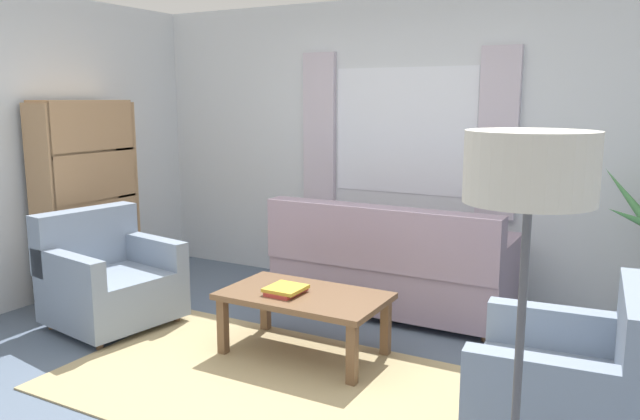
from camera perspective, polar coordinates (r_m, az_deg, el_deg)
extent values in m
plane|color=slate|center=(4.00, -4.84, -15.54)|extent=(6.24, 6.24, 0.00)
cube|color=silver|center=(5.64, 7.85, 5.67)|extent=(5.32, 0.12, 2.60)
cube|color=white|center=(5.57, 7.66, 7.17)|extent=(1.30, 0.01, 1.10)
cube|color=silver|center=(5.90, -0.04, 7.42)|extent=(0.32, 0.06, 1.40)
cube|color=silver|center=(5.30, 15.99, 6.72)|extent=(0.32, 0.06, 1.40)
cube|color=tan|center=(4.00, -4.84, -15.46)|extent=(2.60, 1.62, 0.01)
cube|color=#998499|center=(5.21, 6.68, -6.46)|extent=(1.90, 0.80, 0.38)
cube|color=#998499|center=(4.81, 5.34, -2.52)|extent=(1.90, 0.20, 0.48)
cube|color=#998499|center=(4.88, 16.28, -4.17)|extent=(0.16, 0.80, 0.24)
cube|color=#998499|center=(5.50, -1.66, -2.14)|extent=(0.16, 0.80, 0.24)
cylinder|color=brown|center=(5.31, 16.51, -8.97)|extent=(0.06, 0.06, 0.06)
cylinder|color=brown|center=(5.88, 0.03, -6.67)|extent=(0.06, 0.06, 0.06)
cylinder|color=brown|center=(4.76, 14.90, -11.16)|extent=(0.06, 0.06, 0.06)
cylinder|color=brown|center=(5.39, -3.09, -8.28)|extent=(0.06, 0.06, 0.06)
cube|color=gray|center=(5.09, -18.36, -7.43)|extent=(0.92, 0.96, 0.36)
cube|color=gray|center=(5.26, -20.61, -2.38)|extent=(0.31, 0.86, 0.46)
cube|color=gray|center=(4.83, -22.11, -5.02)|extent=(0.81, 0.25, 0.22)
cube|color=gray|center=(5.21, -15.24, -3.55)|extent=(0.81, 0.25, 0.22)
cylinder|color=brown|center=(4.73, -19.51, -11.55)|extent=(0.05, 0.05, 0.06)
cylinder|color=brown|center=(5.09, -12.97, -9.64)|extent=(0.05, 0.05, 0.06)
cylinder|color=brown|center=(5.25, -23.32, -9.61)|extent=(0.05, 0.05, 0.06)
cylinder|color=brown|center=(5.58, -17.15, -8.06)|extent=(0.05, 0.05, 0.06)
cube|color=gray|center=(3.38, 20.91, -16.73)|extent=(0.87, 0.91, 0.36)
cube|color=gray|center=(3.60, 21.52, -10.08)|extent=(0.81, 0.19, 0.22)
cube|color=gray|center=(2.94, 20.89, -14.74)|extent=(0.81, 0.19, 0.22)
cylinder|color=brown|center=(3.80, 15.97, -16.87)|extent=(0.05, 0.05, 0.06)
cube|color=brown|center=(4.24, -1.47, -7.88)|extent=(1.10, 0.64, 0.04)
cube|color=brown|center=(4.37, -8.87, -10.49)|extent=(0.06, 0.06, 0.40)
cube|color=brown|center=(3.89, 2.96, -13.08)|extent=(0.06, 0.06, 0.40)
cube|color=brown|center=(4.77, -5.01, -8.63)|extent=(0.06, 0.06, 0.40)
cube|color=brown|center=(4.33, 6.03, -10.65)|extent=(0.06, 0.06, 0.40)
cube|color=#B23833|center=(4.23, -3.11, -7.45)|extent=(0.19, 0.28, 0.03)
cube|color=gold|center=(4.22, -3.15, -7.16)|extent=(0.24, 0.25, 0.02)
cone|color=#47894C|center=(4.98, 26.67, 0.58)|extent=(0.52, 0.44, 0.55)
cone|color=#47894C|center=(4.73, 27.24, -0.96)|extent=(0.47, 0.24, 0.27)
cube|color=#A87F56|center=(6.14, -17.37, 1.43)|extent=(0.30, 0.04, 1.70)
cube|color=#A87F56|center=(5.56, -24.05, 0.14)|extent=(0.30, 0.04, 1.70)
cube|color=#A87F56|center=(5.73, -19.63, 0.71)|extent=(0.02, 0.90, 1.70)
cube|color=#A87F56|center=(6.02, -20.05, -7.09)|extent=(0.30, 0.86, 0.02)
cube|color=#A87F56|center=(5.91, -20.30, -3.15)|extent=(0.30, 0.86, 0.02)
cube|color=#A87F56|center=(5.84, -20.55, 0.91)|extent=(0.30, 0.86, 0.02)
cube|color=#A87F56|center=(5.79, -20.82, 5.07)|extent=(0.30, 0.86, 0.02)
cube|color=#A87F56|center=(5.77, -21.08, 9.27)|extent=(0.30, 0.86, 0.02)
cube|color=#2D2D33|center=(6.13, -17.82, -1.53)|extent=(0.28, 0.06, 0.19)
cube|color=#2D2D33|center=(6.08, -18.27, -1.17)|extent=(0.28, 0.06, 0.29)
cube|color=#5B8E93|center=(6.02, -18.85, -1.56)|extent=(0.25, 0.08, 0.24)
cube|color=#2D2D33|center=(5.97, -19.51, -1.99)|extent=(0.28, 0.09, 0.18)
cube|color=#335199|center=(5.91, -20.18, -2.06)|extent=(0.24, 0.06, 0.20)
cylinder|color=#4C4C51|center=(2.39, 17.56, -15.68)|extent=(0.03, 0.03, 1.36)
cylinder|color=beige|center=(2.17, 18.69, 3.74)|extent=(0.43, 0.43, 0.24)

